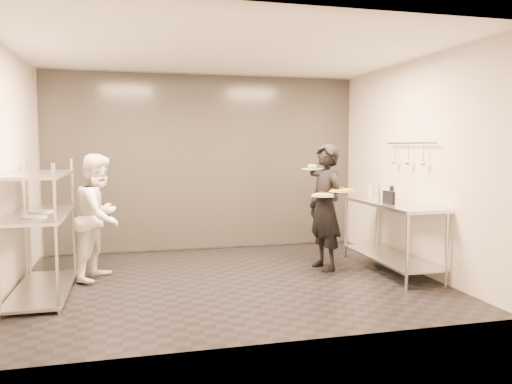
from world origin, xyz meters
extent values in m
cube|color=black|center=(0.00, 0.00, 0.00)|extent=(5.00, 4.00, 0.00)
cube|color=white|center=(0.00, 0.00, 2.80)|extent=(5.00, 4.00, 0.00)
cube|color=beige|center=(0.00, 2.00, 1.40)|extent=(5.00, 0.00, 2.80)
cube|color=beige|center=(0.00, -2.00, 1.40)|extent=(5.00, 0.00, 2.80)
cube|color=beige|center=(-2.50, 0.00, 1.40)|extent=(0.00, 4.00, 2.80)
cube|color=beige|center=(2.50, 0.00, 1.40)|extent=(0.00, 4.00, 2.80)
cube|color=white|center=(0.00, 1.97, 1.40)|extent=(4.90, 0.04, 2.74)
cylinder|color=#B2B6BA|center=(-2.42, 0.77, 0.75)|extent=(0.04, 0.04, 1.50)
cylinder|color=#B2B6BA|center=(-1.88, -0.77, 0.75)|extent=(0.04, 0.04, 1.50)
cylinder|color=#B2B6BA|center=(-1.88, 0.77, 0.75)|extent=(0.04, 0.04, 1.50)
cube|color=silver|center=(-2.15, 0.00, 0.05)|extent=(0.60, 1.60, 0.03)
cube|color=silver|center=(-2.15, 0.00, 0.90)|extent=(0.60, 1.60, 0.03)
cube|color=silver|center=(-2.15, 0.00, 1.35)|extent=(0.60, 1.60, 0.03)
cylinder|color=silver|center=(-2.15, -0.35, 0.93)|extent=(0.26, 0.26, 0.01)
cylinder|color=silver|center=(-2.15, 0.10, 0.93)|extent=(0.26, 0.26, 0.01)
cylinder|color=#B2B6BA|center=(1.92, -0.86, 0.45)|extent=(0.04, 0.04, 0.90)
cylinder|color=#B2B6BA|center=(1.92, 0.86, 0.45)|extent=(0.04, 0.04, 0.90)
cylinder|color=#B2B6BA|center=(2.44, -0.86, 0.45)|extent=(0.04, 0.04, 0.90)
cylinder|color=#B2B6BA|center=(2.44, 0.86, 0.45)|extent=(0.04, 0.04, 0.90)
cube|color=silver|center=(2.18, 0.00, 0.18)|extent=(0.57, 1.71, 0.03)
cube|color=silver|center=(2.18, 0.00, 0.90)|extent=(0.60, 1.80, 0.04)
cylinder|color=#B2B6BA|center=(2.44, 0.00, 1.70)|extent=(0.02, 1.20, 0.02)
cylinder|color=#B2B6BA|center=(2.42, -0.35, 1.57)|extent=(0.01, 0.01, 0.22)
sphere|color=#B2B6BA|center=(2.42, -0.35, 1.44)|extent=(0.07, 0.07, 0.07)
cylinder|color=#B2B6BA|center=(2.42, 0.00, 1.57)|extent=(0.01, 0.01, 0.22)
sphere|color=#B2B6BA|center=(2.42, 0.00, 1.44)|extent=(0.07, 0.07, 0.07)
cylinder|color=#B2B6BA|center=(2.42, 0.35, 1.57)|extent=(0.01, 0.01, 0.22)
sphere|color=#B2B6BA|center=(2.42, 0.35, 1.44)|extent=(0.07, 0.07, 0.07)
imported|color=black|center=(1.37, 0.29, 0.84)|extent=(0.51, 0.68, 1.68)
imported|color=white|center=(-1.55, 0.53, 0.78)|extent=(0.84, 0.93, 1.56)
cylinder|color=silver|center=(1.25, 0.05, 1.02)|extent=(0.33, 0.33, 0.01)
cylinder|color=#BA7443|center=(1.25, 0.05, 1.03)|extent=(0.29, 0.29, 0.02)
cylinder|color=#AF5B17|center=(1.25, 0.05, 1.04)|extent=(0.25, 0.25, 0.01)
sphere|color=#1D5613|center=(1.25, 0.05, 1.05)|extent=(0.04, 0.04, 0.04)
cylinder|color=silver|center=(1.50, 0.04, 1.08)|extent=(0.33, 0.33, 0.01)
cylinder|color=#BA7443|center=(1.50, 0.04, 1.09)|extent=(0.29, 0.29, 0.02)
cylinder|color=#AF5B17|center=(1.50, 0.04, 1.10)|extent=(0.26, 0.26, 0.01)
sphere|color=#1D5613|center=(1.50, 0.04, 1.11)|extent=(0.04, 0.04, 0.04)
cylinder|color=silver|center=(1.29, 0.61, 1.34)|extent=(0.29, 0.29, 0.01)
ellipsoid|color=#2B6D1B|center=(1.29, 0.61, 1.38)|extent=(0.13, 0.13, 0.07)
cube|color=black|center=(2.06, -0.15, 1.00)|extent=(0.06, 0.23, 0.16)
cylinder|color=#97A598|center=(1.99, 0.02, 1.05)|extent=(0.07, 0.07, 0.26)
cylinder|color=#97A598|center=(2.27, 0.77, 1.02)|extent=(0.06, 0.06, 0.20)
cylinder|color=black|center=(2.24, 0.10, 1.02)|extent=(0.06, 0.06, 0.21)
camera|label=1|loc=(-1.15, -5.93, 1.67)|focal=35.00mm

